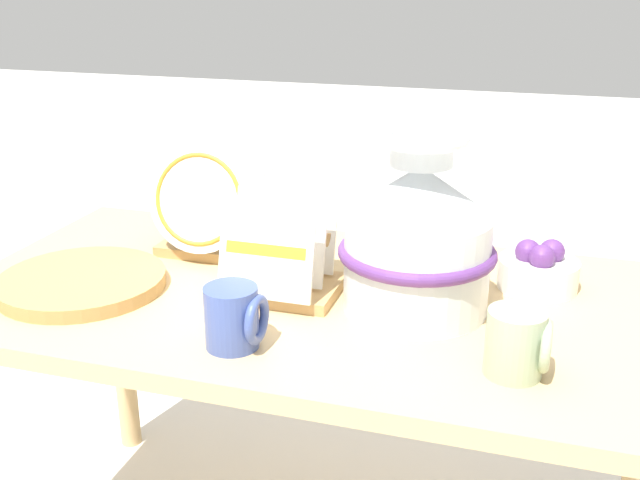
{
  "coord_description": "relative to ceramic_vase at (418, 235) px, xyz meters",
  "views": [
    {
      "loc": [
        0.38,
        -1.25,
        1.27
      ],
      "look_at": [
        0.0,
        0.0,
        0.79
      ],
      "focal_mm": 42.0,
      "sensor_mm": 36.0,
      "label": 1
    }
  ],
  "objects": [
    {
      "name": "dish_rack_round_plates",
      "position": [
        -0.47,
        0.16,
        -0.04
      ],
      "size": [
        0.23,
        0.21,
        0.25
      ],
      "color": "tan",
      "rests_on": "display_table"
    },
    {
      "name": "dish_rack_square_plates",
      "position": [
        -0.26,
        -0.01,
        -0.08
      ],
      "size": [
        0.22,
        0.19,
        0.2
      ],
      "color": "tan",
      "rests_on": "display_table"
    },
    {
      "name": "ceramic_vase",
      "position": [
        0.0,
        0.0,
        0.0
      ],
      "size": [
        0.28,
        0.28,
        0.33
      ],
      "color": "silver",
      "rests_on": "display_table"
    },
    {
      "name": "mug_cobalt_glaze",
      "position": [
        -0.26,
        -0.23,
        -0.09
      ],
      "size": [
        0.1,
        0.09,
        0.1
      ],
      "color": "#42569E",
      "rests_on": "display_table"
    },
    {
      "name": "wicker_charger_stack",
      "position": [
        -0.63,
        -0.1,
        -0.13
      ],
      "size": [
        0.32,
        0.32,
        0.03
      ],
      "color": "tan",
      "rests_on": "display_table"
    },
    {
      "name": "fruit_bowl",
      "position": [
        0.21,
        0.16,
        -0.1
      ],
      "size": [
        0.15,
        0.15,
        0.1
      ],
      "color": "white",
      "rests_on": "display_table"
    },
    {
      "name": "mug_sage_glaze",
      "position": [
        0.19,
        -0.19,
        -0.09
      ],
      "size": [
        0.1,
        0.09,
        0.1
      ],
      "color": "#9EB28E",
      "rests_on": "display_table"
    },
    {
      "name": "display_table",
      "position": [
        -0.18,
        0.01,
        -0.22
      ],
      "size": [
        1.41,
        0.72,
        0.68
      ],
      "color": "tan",
      "rests_on": "ground_plane"
    }
  ]
}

